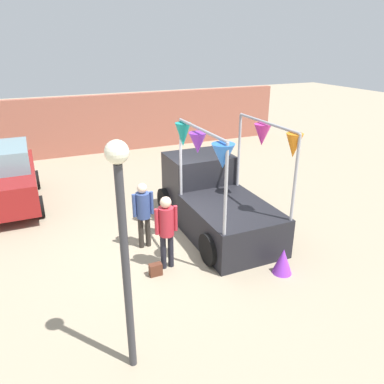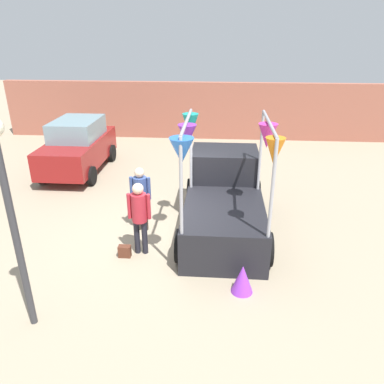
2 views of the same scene
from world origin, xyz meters
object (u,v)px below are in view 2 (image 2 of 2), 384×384
object	(u,v)px
vendor_truck	(224,196)
handbag	(125,251)
person_customer	(139,212)
person_vendor	(141,193)
street_lamp	(8,198)
folded_kite_bundle_violet	(242,279)
parked_car	(78,146)

from	to	relation	value
vendor_truck	handbag	world-z (taller)	vendor_truck
person_customer	person_vendor	xyz separation A→B (m)	(-0.20, 1.10, -0.03)
handbag	person_customer	bearing A→B (deg)	29.74
street_lamp	person_customer	bearing A→B (deg)	58.46
person_customer	vendor_truck	bearing A→B (deg)	38.00
person_customer	folded_kite_bundle_violet	size ratio (longest dim) A/B	2.92
vendor_truck	folded_kite_bundle_violet	world-z (taller)	vendor_truck
vendor_truck	folded_kite_bundle_violet	xyz separation A→B (m)	(0.38, -2.73, -0.54)
handbag	folded_kite_bundle_violet	xyz separation A→B (m)	(2.63, -1.05, 0.16)
vendor_truck	person_vendor	world-z (taller)	vendor_truck
vendor_truck	parked_car	world-z (taller)	vendor_truck
person_vendor	street_lamp	world-z (taller)	street_lamp
person_customer	street_lamp	distance (m)	3.13
handbag	street_lamp	size ratio (longest dim) A/B	0.08
handbag	parked_car	bearing A→B (deg)	118.60
vendor_truck	handbag	bearing A→B (deg)	-143.18
person_customer	folded_kite_bundle_violet	world-z (taller)	person_customer
person_vendor	handbag	bearing A→B (deg)	-96.69
handbag	folded_kite_bundle_violet	bearing A→B (deg)	-21.81
parked_car	vendor_truck	bearing A→B (deg)	-36.02
folded_kite_bundle_violet	vendor_truck	bearing A→B (deg)	97.99
parked_car	person_customer	world-z (taller)	parked_car
person_customer	street_lamp	bearing A→B (deg)	-121.54
parked_car	street_lamp	size ratio (longest dim) A/B	1.08
vendor_truck	handbag	xyz separation A→B (m)	(-2.24, -1.68, -0.70)
person_vendor	handbag	xyz separation A→B (m)	(-0.15, -1.30, -0.89)
person_vendor	folded_kite_bundle_violet	xyz separation A→B (m)	(2.47, -2.35, -0.73)
person_customer	folded_kite_bundle_violet	xyz separation A→B (m)	(2.28, -1.25, -0.76)
folded_kite_bundle_violet	parked_car	bearing A→B (deg)	130.68
parked_car	person_customer	size ratio (longest dim) A/B	2.29
handbag	folded_kite_bundle_violet	size ratio (longest dim) A/B	0.47
parked_car	folded_kite_bundle_violet	bearing A→B (deg)	-49.32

